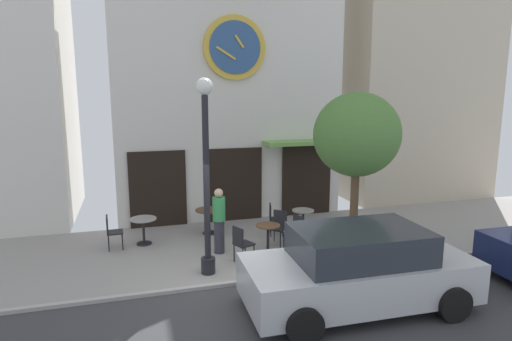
{
  "coord_description": "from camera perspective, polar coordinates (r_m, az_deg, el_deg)",
  "views": [
    {
      "loc": [
        -2.16,
        -8.37,
        4.05
      ],
      "look_at": [
        0.95,
        2.34,
        2.0
      ],
      "focal_mm": 30.45,
      "sensor_mm": 36.0,
      "label": 1
    }
  ],
  "objects": [
    {
      "name": "cafe_table_near_door",
      "position": [
        12.04,
        -14.57,
        -7.06
      ],
      "size": [
        0.7,
        0.7,
        0.72
      ],
      "color": "black",
      "rests_on": "ground_plane"
    },
    {
      "name": "street_tree",
      "position": [
        10.56,
        13.13,
        4.5
      ],
      "size": [
        2.11,
        1.9,
        4.04
      ],
      "color": "brown",
      "rests_on": "ground_plane"
    },
    {
      "name": "cafe_chair_outer",
      "position": [
        11.28,
        5.23,
        -7.83
      ],
      "size": [
        0.52,
        0.52,
        0.9
      ],
      "color": "black",
      "rests_on": "ground_plane"
    },
    {
      "name": "ground_plane",
      "position": [
        8.78,
        -0.09,
        -17.24
      ],
      "size": [
        26.51,
        11.17,
        0.13
      ],
      "color": "gray"
    },
    {
      "name": "cafe_table_center_left",
      "position": [
        12.17,
        13.8,
        -6.92
      ],
      "size": [
        0.64,
        0.64,
        0.73
      ],
      "color": "black",
      "rests_on": "ground_plane"
    },
    {
      "name": "cafe_table_center_right",
      "position": [
        10.94,
        1.58,
        -8.49
      ],
      "size": [
        0.61,
        0.61,
        0.77
      ],
      "color": "black",
      "rests_on": "ground_plane"
    },
    {
      "name": "cafe_table_rightmost",
      "position": [
        12.46,
        6.18,
        -6.28
      ],
      "size": [
        0.62,
        0.62,
        0.73
      ],
      "color": "black",
      "rests_on": "ground_plane"
    },
    {
      "name": "cafe_table_center",
      "position": [
        12.56,
        -6.17,
        -5.91
      ],
      "size": [
        0.79,
        0.79,
        0.72
      ],
      "color": "black",
      "rests_on": "ground_plane"
    },
    {
      "name": "street_lamp",
      "position": [
        9.47,
        -6.54,
        -0.95
      ],
      "size": [
        0.36,
        0.36,
        4.33
      ],
      "color": "black",
      "rests_on": "ground_plane"
    },
    {
      "name": "cafe_chair_under_awning",
      "position": [
        11.7,
        2.99,
        -7.12
      ],
      "size": [
        0.57,
        0.57,
        0.9
      ],
      "color": "black",
      "rests_on": "ground_plane"
    },
    {
      "name": "pedestrian_green",
      "position": [
        10.99,
        -4.88,
        -6.5
      ],
      "size": [
        0.45,
        0.45,
        1.67
      ],
      "color": "#2D2D38",
      "rests_on": "ground_plane"
    },
    {
      "name": "neighbor_building_right",
      "position": [
        18.9,
        18.94,
        18.48
      ],
      "size": [
        5.63,
        4.78,
        13.75
      ],
      "color": "beige",
      "rests_on": "ground_plane"
    },
    {
      "name": "cafe_chair_facing_street",
      "position": [
        10.44,
        -1.96,
        -9.31
      ],
      "size": [
        0.53,
        0.53,
        0.9
      ],
      "color": "black",
      "rests_on": "ground_plane"
    },
    {
      "name": "parked_car_silver",
      "position": [
        8.56,
        13.29,
        -12.49
      ],
      "size": [
        4.34,
        2.1,
        1.55
      ],
      "color": "#B7BABF",
      "rests_on": "ground_plane"
    },
    {
      "name": "cafe_chair_curbside",
      "position": [
        11.89,
        -18.46,
        -7.37
      ],
      "size": [
        0.42,
        0.42,
        0.9
      ],
      "color": "black",
      "rests_on": "ground_plane"
    },
    {
      "name": "clock_building",
      "position": [
        14.65,
        -4.01,
        14.91
      ],
      "size": [
        7.2,
        3.77,
        10.09
      ],
      "color": "silver",
      "rests_on": "ground_plane"
    },
    {
      "name": "cafe_chair_by_entrance",
      "position": [
        12.39,
        2.33,
        -6.11
      ],
      "size": [
        0.49,
        0.49,
        0.9
      ],
      "color": "black",
      "rests_on": "ground_plane"
    }
  ]
}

